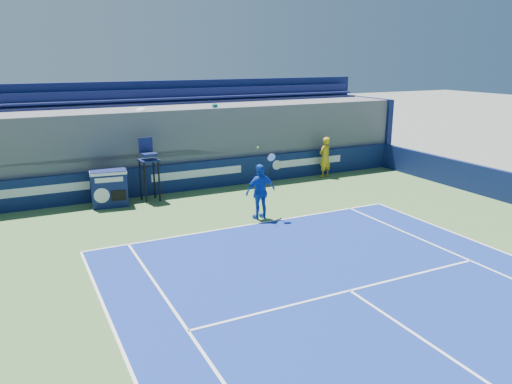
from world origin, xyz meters
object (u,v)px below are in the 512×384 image
match_clock (109,187)px  umpire_chair (148,163)px  ball_person (325,157)px  tennis_player (261,192)px

match_clock → umpire_chair: umpire_chair is taller
ball_person → tennis_player: bearing=22.2°
match_clock → tennis_player: bearing=-41.1°
match_clock → ball_person: bearing=2.3°
match_clock → tennis_player: tennis_player is taller
match_clock → tennis_player: (4.42, -3.85, 0.24)m
match_clock → umpire_chair: bearing=4.1°
ball_person → umpire_chair: 8.41m
umpire_chair → ball_person: bearing=1.9°
match_clock → tennis_player: size_ratio=0.54×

